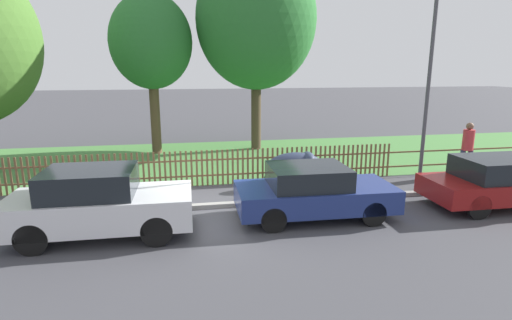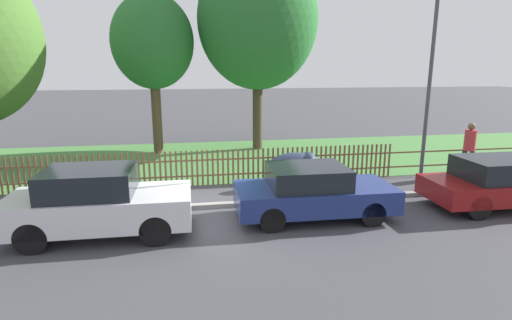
# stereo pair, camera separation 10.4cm
# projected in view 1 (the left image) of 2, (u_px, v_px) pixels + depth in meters

# --- Properties ---
(ground_plane) EXTENTS (120.00, 120.00, 0.00)m
(ground_plane) POSITION_uv_depth(u_px,v_px,m) (204.00, 210.00, 10.49)
(ground_plane) COLOR #424247
(kerb_stone) EXTENTS (39.28, 0.20, 0.12)m
(kerb_stone) POSITION_uv_depth(u_px,v_px,m) (204.00, 206.00, 10.57)
(kerb_stone) COLOR gray
(kerb_stone) RESTS_ON ground
(grass_strip) EXTENTS (39.28, 7.45, 0.01)m
(grass_strip) POSITION_uv_depth(u_px,v_px,m) (196.00, 159.00, 16.18)
(grass_strip) COLOR #477F3D
(grass_strip) RESTS_ON ground
(park_fence) EXTENTS (39.28, 0.05, 1.14)m
(park_fence) POSITION_uv_depth(u_px,v_px,m) (199.00, 168.00, 12.50)
(park_fence) COLOR brown
(park_fence) RESTS_ON ground
(parked_car_black_saloon) EXTENTS (3.92, 1.70, 1.53)m
(parked_car_black_saloon) POSITION_uv_depth(u_px,v_px,m) (99.00, 203.00, 8.70)
(parked_car_black_saloon) COLOR silver
(parked_car_black_saloon) RESTS_ON ground
(parked_car_navy_estate) EXTENTS (3.90, 1.78, 1.32)m
(parked_car_navy_estate) POSITION_uv_depth(u_px,v_px,m) (313.00, 191.00, 9.82)
(parked_car_navy_estate) COLOR navy
(parked_car_navy_estate) RESTS_ON ground
(parked_car_red_compact) EXTENTS (4.16, 1.74, 1.34)m
(parked_car_red_compact) POSITION_uv_depth(u_px,v_px,m) (501.00, 182.00, 10.62)
(parked_car_red_compact) COLOR maroon
(parked_car_red_compact) RESTS_ON ground
(covered_motorcycle) EXTENTS (1.91, 0.79, 1.10)m
(covered_motorcycle) POSITION_uv_depth(u_px,v_px,m) (296.00, 166.00, 12.34)
(covered_motorcycle) COLOR black
(covered_motorcycle) RESTS_ON ground
(tree_behind_motorcycle) EXTENTS (3.36, 3.36, 6.61)m
(tree_behind_motorcycle) POSITION_uv_depth(u_px,v_px,m) (151.00, 42.00, 16.35)
(tree_behind_motorcycle) COLOR brown
(tree_behind_motorcycle) RESTS_ON ground
(tree_mid_park) EXTENTS (5.15, 5.15, 8.60)m
(tree_mid_park) POSITION_uv_depth(u_px,v_px,m) (256.00, 20.00, 17.05)
(tree_mid_park) COLOR #473828
(tree_mid_park) RESTS_ON ground
(pedestrian_near_fence) EXTENTS (0.43, 0.43, 1.84)m
(pedestrian_near_fence) POSITION_uv_depth(u_px,v_px,m) (468.00, 146.00, 13.60)
(pedestrian_near_fence) COLOR #2D3351
(pedestrian_near_fence) RESTS_ON ground
(street_lamp) EXTENTS (0.20, 0.79, 5.99)m
(street_lamp) POSITION_uv_depth(u_px,v_px,m) (433.00, 64.00, 11.23)
(street_lamp) COLOR #47474C
(street_lamp) RESTS_ON ground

